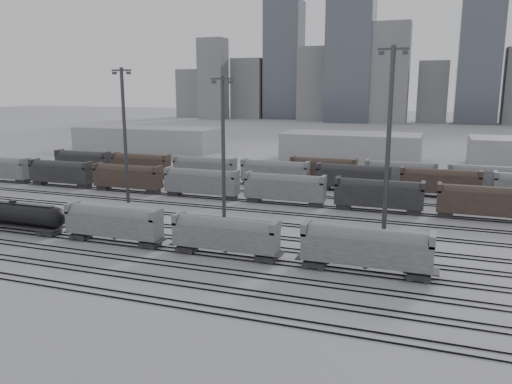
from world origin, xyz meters
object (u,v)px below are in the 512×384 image
(hopper_car_b, at_px, (225,233))
(hopper_car_c, at_px, (366,246))
(tank_car_b, at_px, (14,214))
(light_mast_c, at_px, (223,147))
(hopper_car_a, at_px, (114,221))

(hopper_car_b, distance_m, hopper_car_c, 17.56)
(tank_car_b, distance_m, light_mast_c, 32.90)
(hopper_car_a, bearing_deg, tank_car_b, 180.00)
(tank_car_b, relative_size, hopper_car_c, 1.23)
(tank_car_b, xyz_separation_m, hopper_car_b, (34.42, 0.00, 0.44))
(tank_car_b, height_order, hopper_car_c, hopper_car_c)
(light_mast_c, bearing_deg, tank_car_b, -152.78)
(tank_car_b, height_order, hopper_car_b, hopper_car_b)
(tank_car_b, relative_size, light_mast_c, 0.80)
(tank_car_b, height_order, hopper_car_a, hopper_car_a)
(tank_car_b, xyz_separation_m, hopper_car_a, (17.69, 0.00, 0.51))
(hopper_car_a, bearing_deg, hopper_car_b, 0.00)
(hopper_car_a, height_order, hopper_car_b, hopper_car_a)
(hopper_car_b, bearing_deg, light_mast_c, 114.04)
(tank_car_b, bearing_deg, light_mast_c, 27.22)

